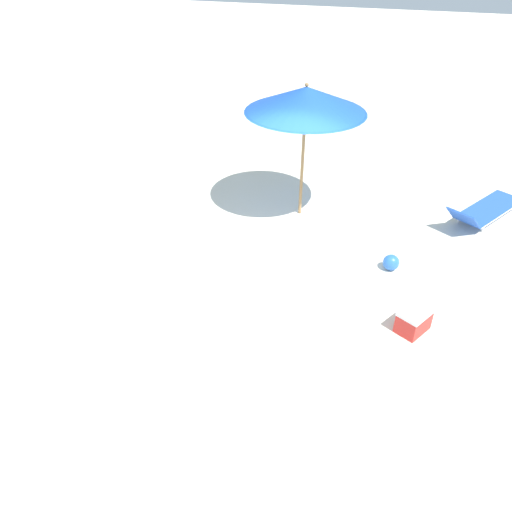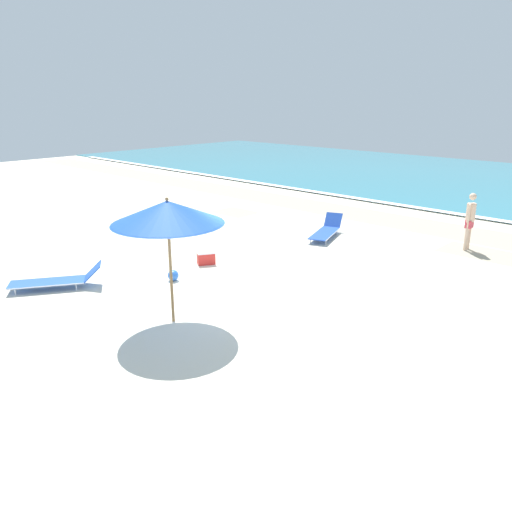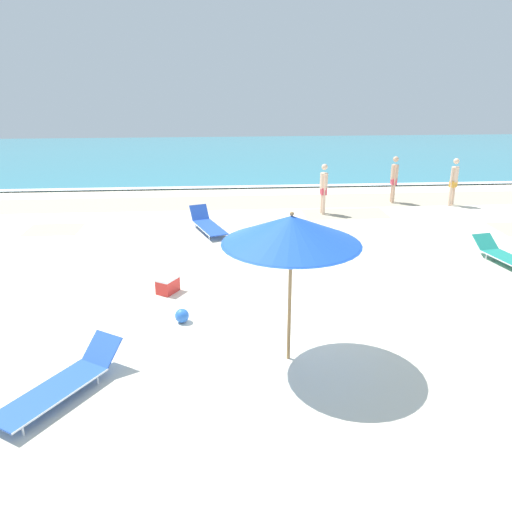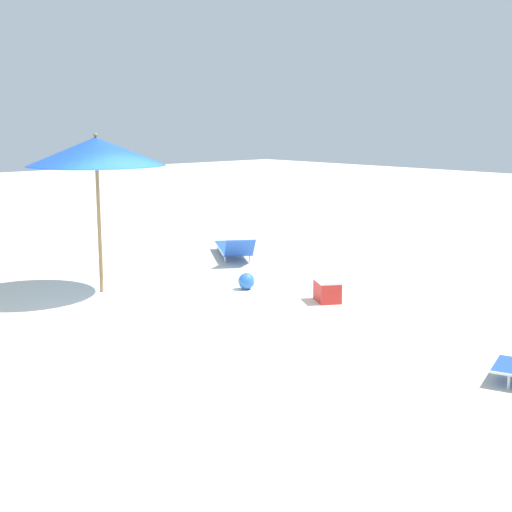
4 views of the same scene
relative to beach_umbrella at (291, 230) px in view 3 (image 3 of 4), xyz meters
name	(u,v)px [view 3 (image 3 of 4)]	position (x,y,z in m)	size (l,w,h in m)	color
ground_plane	(272,312)	(-0.08, 1.97, -2.42)	(60.00, 60.00, 0.16)	beige
ocean_water	(235,155)	(-0.08, 22.83, -2.31)	(60.00, 18.38, 0.07)	teal
beach_umbrella	(291,230)	(0.00, 0.00, 0.00)	(2.26, 2.26, 2.65)	#9E7547
sun_lounger_under_umbrella	(208,224)	(-1.51, 7.63, -2.12)	(1.27, 2.20, 0.62)	blue
sun_lounger_beside_umbrella	(508,257)	(6.29, 4.08, -2.13)	(1.02, 2.31, 0.52)	#1E8475
sun_lounger_near_water_left	(62,383)	(-3.61, -0.78, -2.13)	(1.69, 2.16, 0.56)	blue
beachgoer_wading_adult	(324,186)	(2.51, 9.38, -1.34)	(0.27, 0.45, 1.76)	beige
beachgoer_shoreline_child	(394,177)	(5.51, 10.81, -1.34)	(0.27, 0.45, 1.76)	tan
beachgoer_strolling_adult	(454,179)	(7.57, 10.20, -1.34)	(0.38, 0.32, 1.76)	beige
beach_ball	(182,316)	(-1.93, 1.50, -2.20)	(0.28, 0.28, 0.28)	blue
cooler_box	(168,285)	(-2.34, 2.99, -2.15)	(0.56, 0.61, 0.37)	red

